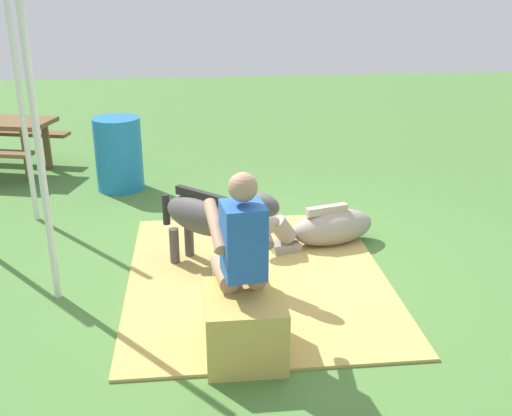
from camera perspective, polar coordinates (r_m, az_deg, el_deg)
ground_plane at (r=5.52m, az=2.38°, el=-6.38°), size 24.00×24.00×0.00m
hay_patch at (r=5.47m, az=0.08°, el=-6.50°), size 2.83×2.30×0.02m
hay_bale at (r=4.32m, az=-1.10°, el=-11.11°), size 0.63×0.55×0.48m
person_seated at (r=4.22m, az=-1.54°, el=-4.03°), size 0.69×0.47×1.36m
pony_standing at (r=5.37m, az=-4.41°, el=-0.94°), size 1.04×1.08×0.89m
pony_lying at (r=6.07m, az=6.51°, el=-1.87°), size 0.63×1.36×0.42m
water_barrel at (r=7.81m, az=-12.93°, el=5.04°), size 0.59×0.59×0.93m
tent_pole_left at (r=4.99m, az=-19.86°, el=4.30°), size 0.06×0.06×2.42m
tent_pole_right at (r=6.87m, az=-21.37°, el=8.41°), size 0.06×0.06×2.42m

